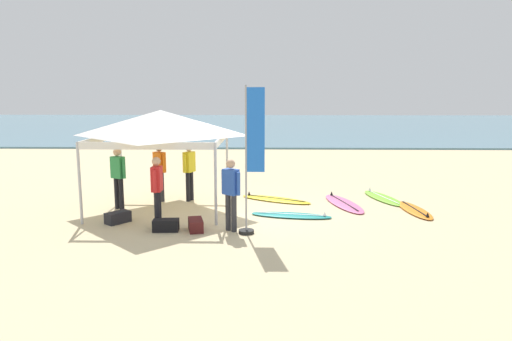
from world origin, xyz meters
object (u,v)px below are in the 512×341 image
object	(u,v)px
surfboard_lime	(383,198)
surfboard_teal	(292,215)
surfboard_yellow	(276,199)
surfboard_orange	(415,210)
gear_bag_near_tent	(118,217)
surfboard_pink	(344,203)
banner_flag	(251,166)
person_green	(118,174)
canopy_tent	(161,123)
gear_bag_by_pole	(166,225)
person_yellow	(189,168)
person_blue	(231,190)
person_orange	(160,168)
person_red	(157,187)
gear_bag_on_sand	(196,225)

from	to	relation	value
surfboard_lime	surfboard_teal	distance (m)	3.59
surfboard_yellow	surfboard_orange	size ratio (longest dim) A/B	1.09
gear_bag_near_tent	surfboard_teal	bearing A→B (deg)	9.14
gear_bag_near_tent	surfboard_pink	bearing A→B (deg)	19.19
surfboard_lime	gear_bag_near_tent	size ratio (longest dim) A/B	3.76
surfboard_lime	banner_flag	xyz separation A→B (m)	(-3.91, -3.64, 1.54)
surfboard_orange	person_green	distance (m)	8.24
canopy_tent	surfboard_teal	size ratio (longest dim) A/B	1.58
person_green	gear_bag_by_pole	xyz separation A→B (m)	(1.75, -2.09, -0.85)
surfboard_yellow	banner_flag	world-z (taller)	banner_flag
surfboard_lime	person_green	world-z (taller)	person_green
surfboard_pink	person_yellow	distance (m)	4.67
canopy_tent	surfboard_lime	size ratio (longest dim) A/B	1.53
person_blue	person_green	distance (m)	3.87
surfboard_lime	surfboard_orange	bearing A→B (deg)	-71.09
person_yellow	gear_bag_by_pole	distance (m)	3.26
person_yellow	person_orange	xyz separation A→B (m)	(-0.88, -0.06, 0.00)
surfboard_teal	surfboard_lime	bearing A→B (deg)	36.17
surfboard_orange	person_red	world-z (taller)	person_red
surfboard_yellow	canopy_tent	bearing A→B (deg)	-162.27
person_green	gear_bag_on_sand	bearing A→B (deg)	-39.88
person_yellow	banner_flag	xyz separation A→B (m)	(1.96, -3.28, 0.59)
surfboard_orange	gear_bag_by_pole	xyz separation A→B (m)	(-6.44, -2.01, 0.10)
surfboard_lime	surfboard_teal	world-z (taller)	same
canopy_tent	person_blue	size ratio (longest dim) A/B	2.02
surfboard_teal	person_red	bearing A→B (deg)	-163.42
gear_bag_on_sand	surfboard_teal	bearing A→B (deg)	29.72
surfboard_yellow	banner_flag	distance (m)	3.76
gear_bag_by_pole	gear_bag_on_sand	distance (m)	0.70
surfboard_orange	person_red	bearing A→B (deg)	-166.46
gear_bag_near_tent	gear_bag_on_sand	world-z (taller)	same
surfboard_orange	gear_bag_by_pole	size ratio (longest dim) A/B	3.50
surfboard_pink	banner_flag	world-z (taller)	banner_flag
gear_bag_by_pole	gear_bag_on_sand	bearing A→B (deg)	3.65
person_yellow	surfboard_yellow	bearing A→B (deg)	1.94
surfboard_orange	person_yellow	world-z (taller)	person_yellow
surfboard_yellow	gear_bag_near_tent	size ratio (longest dim) A/B	3.81
gear_bag_on_sand	person_green	bearing A→B (deg)	140.12
person_yellow	person_red	bearing A→B (deg)	-96.88
surfboard_lime	person_blue	xyz separation A→B (m)	(-4.39, -3.45, 0.95)
person_blue	banner_flag	bearing A→B (deg)	-21.45
surfboard_yellow	gear_bag_near_tent	distance (m)	4.74
surfboard_pink	surfboard_orange	bearing A→B (deg)	-21.98
surfboard_pink	surfboard_orange	xyz separation A→B (m)	(1.83, -0.74, 0.00)
banner_flag	surfboard_orange	bearing A→B (deg)	25.91
surfboard_pink	person_yellow	size ratio (longest dim) A/B	1.47
surfboard_teal	banner_flag	size ratio (longest dim) A/B	0.65
surfboard_lime	person_blue	distance (m)	5.67
gear_bag_near_tent	gear_bag_by_pole	bearing A→B (deg)	-26.45
person_yellow	gear_bag_on_sand	world-z (taller)	person_yellow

